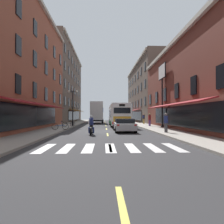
# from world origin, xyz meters

# --- Properties ---
(ground_plane) EXTENTS (34.80, 80.00, 0.10)m
(ground_plane) POSITION_xyz_m (0.00, 0.00, -0.05)
(ground_plane) COLOR #333335
(lane_centre_dashes) EXTENTS (0.14, 73.90, 0.01)m
(lane_centre_dashes) POSITION_xyz_m (0.00, -0.25, 0.00)
(lane_centre_dashes) COLOR #DBCC4C
(lane_centre_dashes) RESTS_ON ground
(crosswalk_near) EXTENTS (7.10, 2.80, 0.01)m
(crosswalk_near) POSITION_xyz_m (0.00, -10.00, 0.00)
(crosswalk_near) COLOR silver
(crosswalk_near) RESTS_ON ground
(sidewalk_left) EXTENTS (3.00, 80.00, 0.14)m
(sidewalk_left) POSITION_xyz_m (-5.90, 0.00, 0.07)
(sidewalk_left) COLOR #A39E93
(sidewalk_left) RESTS_ON ground
(sidewalk_right) EXTENTS (3.00, 80.00, 0.14)m
(sidewalk_right) POSITION_xyz_m (5.90, 0.00, 0.07)
(sidewalk_right) COLOR #A39E93
(sidewalk_right) RESTS_ON ground
(storefront_row_right) EXTENTS (9.44, 79.90, 13.88)m
(storefront_row_right) POSITION_xyz_m (11.38, 0.25, 6.35)
(storefront_row_right) COLOR brown
(storefront_row_right) RESTS_ON ground
(billboard_sign) EXTENTS (0.40, 2.65, 7.91)m
(billboard_sign) POSITION_xyz_m (7.05, 3.94, 6.14)
(billboard_sign) COLOR black
(billboard_sign) RESTS_ON sidewalk_right
(transit_bus) EXTENTS (2.66, 11.12, 3.21)m
(transit_bus) POSITION_xyz_m (1.90, 8.95, 1.69)
(transit_bus) COLOR white
(transit_bus) RESTS_ON ground
(box_truck) EXTENTS (2.53, 6.91, 4.20)m
(box_truck) POSITION_xyz_m (-1.65, 19.01, 2.10)
(box_truck) COLOR #B21E19
(box_truck) RESTS_ON ground
(sedan_near) EXTENTS (2.02, 4.48, 1.29)m
(sedan_near) POSITION_xyz_m (1.72, -0.77, 0.67)
(sedan_near) COLOR silver
(sedan_near) RESTS_ON ground
(sedan_mid) EXTENTS (1.88, 4.40, 1.34)m
(sedan_mid) POSITION_xyz_m (-1.70, 30.86, 0.69)
(sedan_mid) COLOR silver
(sedan_mid) RESTS_ON ground
(motorcycle_rider) EXTENTS (0.62, 2.07, 1.66)m
(motorcycle_rider) POSITION_xyz_m (-1.37, -3.58, 0.71)
(motorcycle_rider) COLOR black
(motorcycle_rider) RESTS_ON ground
(bicycle_near) EXTENTS (1.71, 0.48, 0.91)m
(bicycle_near) POSITION_xyz_m (-4.82, 0.17, 0.50)
(bicycle_near) COLOR black
(bicycle_near) RESTS_ON sidewalk_left
(bicycle_mid) EXTENTS (1.69, 0.53, 0.91)m
(bicycle_mid) POSITION_xyz_m (-4.78, 4.79, 0.50)
(bicycle_mid) COLOR black
(bicycle_mid) RESTS_ON sidewalk_left
(pedestrian_near) EXTENTS (0.44, 0.52, 1.77)m
(pedestrian_near) POSITION_xyz_m (6.50, 12.51, 1.08)
(pedestrian_near) COLOR #B29947
(pedestrian_near) RESTS_ON sidewalk_right
(pedestrian_mid) EXTENTS (0.36, 0.36, 1.71)m
(pedestrian_mid) POSITION_xyz_m (5.15, -3.21, 1.02)
(pedestrian_mid) COLOR #4C4C51
(pedestrian_mid) RESTS_ON sidewalk_right
(pedestrian_far) EXTENTS (0.36, 0.36, 1.75)m
(pedestrian_far) POSITION_xyz_m (6.10, 6.66, 1.04)
(pedestrian_far) COLOR #66387F
(pedestrian_far) RESTS_ON sidewalk_right
(street_lamp_twin) EXTENTS (1.42, 0.32, 5.02)m
(street_lamp_twin) POSITION_xyz_m (-4.69, 7.33, 2.93)
(street_lamp_twin) COLOR black
(street_lamp_twin) RESTS_ON sidewalk_left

